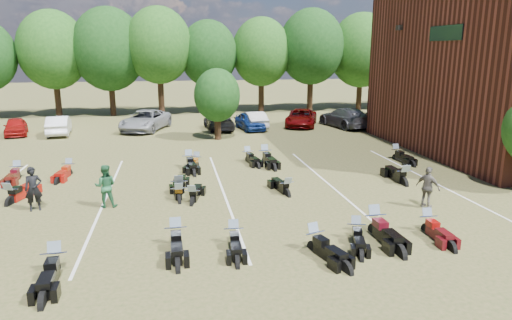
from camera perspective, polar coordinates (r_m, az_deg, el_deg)
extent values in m
plane|color=brown|center=(17.86, 6.72, -6.53)|extent=(160.00, 160.00, 0.00)
imported|color=maroon|center=(38.01, -27.82, 3.71)|extent=(2.35, 3.98, 1.27)
imported|color=silver|center=(36.89, -23.43, 4.01)|extent=(2.03, 4.42, 1.40)
imported|color=gray|center=(36.72, -13.65, 4.83)|extent=(4.31, 6.15, 1.56)
imported|color=black|center=(36.17, -4.68, 4.88)|extent=(2.28, 4.79, 1.35)
imported|color=navy|center=(36.01, -0.78, 4.89)|extent=(2.17, 4.18, 1.36)
imported|color=#ADACA8|center=(36.53, -0.34, 5.03)|extent=(1.81, 4.30, 1.38)
imported|color=#560405|center=(37.86, 5.68, 5.27)|extent=(3.92, 5.50, 1.39)
imported|color=#35353A|center=(37.87, 11.03, 5.24)|extent=(3.32, 5.83, 1.59)
imported|color=black|center=(19.69, -26.06, -3.26)|extent=(0.73, 0.58, 1.75)
imported|color=#215A35|center=(19.05, -18.30, -3.11)|extent=(0.87, 0.69, 1.74)
imported|color=#5D5850|center=(19.26, 20.69, -3.23)|extent=(0.86, 1.05, 1.67)
cube|color=black|center=(31.52, 17.46, 15.49)|extent=(0.30, 0.40, 0.30)
cube|color=black|center=(27.22, 22.61, 14.44)|extent=(0.06, 3.00, 0.80)
cylinder|color=black|center=(46.50, -24.17, 7.37)|extent=(0.58, 0.58, 4.08)
ellipsoid|color=#1E4C19|center=(46.33, -24.69, 12.64)|extent=(6.00, 6.00, 6.90)
cylinder|color=black|center=(45.58, -18.01, 7.79)|extent=(0.57, 0.58, 4.08)
ellipsoid|color=#1E4C19|center=(45.40, -18.41, 13.17)|extent=(6.00, 6.00, 6.90)
cylinder|color=black|center=(45.20, -11.66, 8.12)|extent=(0.57, 0.58, 4.08)
ellipsoid|color=#1E4C19|center=(45.02, -11.93, 13.56)|extent=(6.00, 6.00, 6.90)
cylinder|color=black|center=(45.37, -5.27, 8.36)|extent=(0.58, 0.58, 4.08)
ellipsoid|color=#1E4C19|center=(45.19, -5.39, 13.79)|extent=(6.00, 6.00, 6.90)
cylinder|color=black|center=(46.09, 1.00, 8.49)|extent=(0.57, 0.58, 4.08)
ellipsoid|color=#1E4C19|center=(45.91, 1.02, 13.84)|extent=(6.00, 6.00, 6.90)
cylinder|color=black|center=(47.32, 7.01, 8.53)|extent=(0.57, 0.58, 4.08)
ellipsoid|color=#1E4C19|center=(47.15, 7.16, 13.73)|extent=(6.00, 6.00, 6.90)
cylinder|color=black|center=(49.04, 12.66, 8.48)|extent=(0.57, 0.58, 4.08)
ellipsoid|color=#1E4C19|center=(48.87, 12.92, 13.49)|extent=(6.00, 6.00, 6.90)
cylinder|color=black|center=(51.19, 17.88, 8.36)|extent=(0.58, 0.58, 4.08)
ellipsoid|color=#1E4C19|center=(51.03, 18.23, 13.15)|extent=(6.00, 6.00, 6.90)
cylinder|color=black|center=(53.72, 22.64, 8.19)|extent=(0.58, 0.58, 4.08)
ellipsoid|color=#1E4C19|center=(53.57, 23.06, 12.75)|extent=(6.00, 6.00, 6.90)
cylinder|color=black|center=(32.07, -4.81, 4.26)|extent=(0.24, 0.24, 1.90)
sphere|color=#1E4C19|center=(31.80, -4.88, 8.08)|extent=(3.20, 3.20, 3.20)
cube|color=silver|center=(20.18, -18.35, -4.75)|extent=(0.10, 14.00, 0.01)
cube|color=silver|center=(20.07, -4.05, -4.17)|extent=(0.10, 14.00, 0.01)
cube|color=silver|center=(21.17, 9.55, -3.38)|extent=(0.10, 14.00, 0.01)
cube|color=silver|center=(23.31, 21.20, -2.55)|extent=(0.10, 14.00, 0.01)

